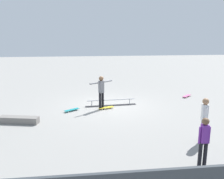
% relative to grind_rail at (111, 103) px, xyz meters
% --- Properties ---
extents(ground_plane, '(60.00, 60.00, 0.00)m').
position_rel_grind_rail_xyz_m(ground_plane, '(0.08, 0.07, -0.15)').
color(ground_plane, gray).
extents(grind_rail, '(2.76, 0.43, 0.34)m').
position_rel_grind_rail_xyz_m(grind_rail, '(0.00, 0.00, 0.00)').
color(grind_rail, black).
rests_on(grind_rail, ground_plane).
extents(skate_ledge, '(1.76, 0.74, 0.29)m').
position_rel_grind_rail_xyz_m(skate_ledge, '(4.24, 2.13, -0.00)').
color(skate_ledge, gray).
rests_on(skate_ledge, ground_plane).
extents(skater_main, '(1.19, 0.83, 1.72)m').
position_rel_grind_rail_xyz_m(skater_main, '(0.55, 0.58, 0.85)').
color(skater_main, black).
rests_on(skater_main, ground_plane).
extents(skateboard_main, '(0.82, 0.43, 0.09)m').
position_rel_grind_rail_xyz_m(skateboard_main, '(0.31, 0.58, -0.07)').
color(skateboard_main, yellow).
rests_on(skateboard_main, ground_plane).
extents(bystander_white_shirt, '(0.23, 0.37, 1.63)m').
position_rel_grind_rail_xyz_m(bystander_white_shirt, '(-2.70, 4.88, 0.78)').
color(bystander_white_shirt, slate).
rests_on(bystander_white_shirt, ground_plane).
extents(bystander_purple_shirt, '(0.34, 0.20, 1.48)m').
position_rel_grind_rail_xyz_m(bystander_purple_shirt, '(-1.94, 6.36, 0.69)').
color(bystander_purple_shirt, black).
rests_on(bystander_purple_shirt, ground_plane).
extents(loose_skateboard_teal, '(0.77, 0.62, 0.09)m').
position_rel_grind_rail_xyz_m(loose_skateboard_teal, '(2.05, 0.74, -0.07)').
color(loose_skateboard_teal, teal).
rests_on(loose_skateboard_teal, ground_plane).
extents(loose_skateboard_pink, '(0.73, 0.68, 0.09)m').
position_rel_grind_rail_xyz_m(loose_skateboard_pink, '(-4.82, -1.24, -0.07)').
color(loose_skateboard_pink, '#E05993').
rests_on(loose_skateboard_pink, ground_plane).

